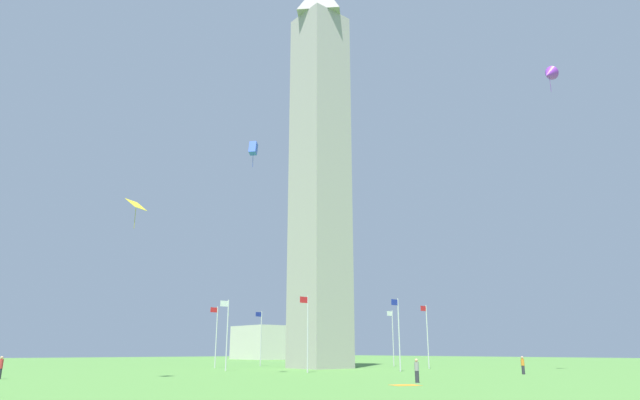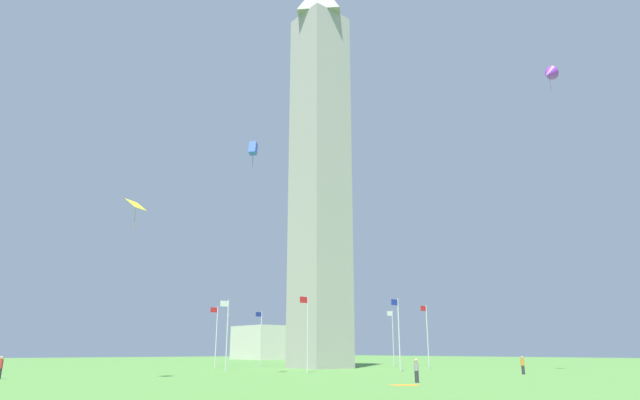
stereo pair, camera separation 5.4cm
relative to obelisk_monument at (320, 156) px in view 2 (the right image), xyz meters
name	(u,v)px [view 2 (the right image)]	position (x,y,z in m)	size (l,w,h in m)	color
ground_plane	(320,368)	(0.00, 0.00, -28.53)	(260.00, 260.00, 0.00)	#548C3D
obelisk_monument	(320,156)	(0.00, 0.00, 0.00)	(6.28, 6.28, 57.05)	#A8A399
flagpole_n	(227,331)	(13.66, 0.00, -24.25)	(1.12, 0.14, 7.78)	silver
flagpole_ne	(307,330)	(9.68, 9.62, -24.25)	(1.12, 0.14, 7.78)	silver
flagpole_e	(398,331)	(0.06, 13.60, -24.25)	(1.12, 0.14, 7.78)	silver
flagpole_se	(427,333)	(-9.56, 9.62, -24.25)	(1.12, 0.14, 7.78)	silver
flagpole_s	(393,335)	(-13.54, 0.00, -24.25)	(1.12, 0.14, 7.78)	silver
flagpole_sw	(328,336)	(-9.56, -9.62, -24.25)	(1.12, 0.14, 7.78)	silver
flagpole_w	(261,336)	(0.06, -13.60, -24.25)	(1.12, 0.14, 7.78)	silver
flagpole_nw	(216,334)	(9.68, -9.62, -24.25)	(1.12, 0.14, 7.78)	silver
person_gray_shirt	(416,371)	(14.59, 28.46, -27.71)	(0.32, 0.32, 1.64)	#2D2D38
person_orange_shirt	(523,365)	(-3.78, 25.85, -27.70)	(0.32, 0.32, 1.67)	#2D2D38
person_red_shirt	(0,368)	(36.44, 3.93, -27.65)	(0.32, 0.32, 1.77)	#2D2D38
kite_yellow_diamond	(136,205)	(29.57, 11.59, -14.62)	(1.84, 1.72, 2.49)	yellow
kite_blue_box	(253,148)	(18.67, 12.21, -7.05)	(1.20, 1.18, 2.64)	blue
kite_purple_delta	(549,74)	(-10.11, 28.86, 4.09)	(2.17, 1.75, 3.27)	purple
distant_building	(290,343)	(-41.94, -62.98, -24.46)	(27.75, 14.47, 8.13)	beige
picnic_blanket_near_first_person	(405,385)	(17.36, 29.80, -28.52)	(1.80, 1.40, 0.01)	orange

